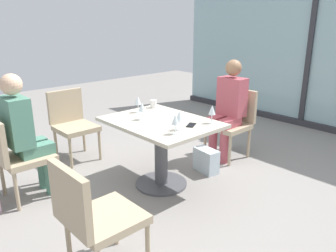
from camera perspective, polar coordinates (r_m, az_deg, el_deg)
The scene contains 17 objects.
ground_plane at distance 3.74m, azimuth -1.15°, elevation -9.85°, with size 12.00×12.00×0.00m, color gray.
window_wall_backdrop at distance 5.95m, azimuth 22.98°, elevation 11.39°, with size 5.11×0.10×2.70m.
dining_table_main at distance 3.52m, azimuth -1.20°, elevation -2.17°, with size 1.15×0.86×0.73m.
chair_front_left at distance 3.56m, azimuth -24.46°, elevation -4.21°, with size 0.46×0.50×0.87m.
chair_near_window at distance 4.41m, azimuth 10.96°, elevation 1.16°, with size 0.46×0.51×0.87m.
chair_side_end at distance 4.43m, azimuth -15.99°, elevation 0.87°, with size 0.50×0.46×0.87m.
chair_front_right at distance 2.36m, azimuth -12.62°, elevation -14.37°, with size 0.46×0.50×0.87m.
person_front_left at distance 3.53m, azimuth -23.22°, elevation -0.74°, with size 0.34×0.39×1.26m.
person_near_window at distance 4.27m, azimuth 10.23°, elevation 3.50°, with size 0.34×0.39×1.26m.
wine_glass_0 at distance 3.76m, azimuth -5.12°, elevation 4.29°, with size 0.07×0.07×0.18m.
wine_glass_1 at distance 3.48m, azimuth -4.43°, elevation 3.21°, with size 0.07×0.07×0.18m.
wine_glass_2 at distance 3.03m, azimuth 1.25°, elevation 1.05°, with size 0.07×0.07×0.18m.
wine_glass_3 at distance 3.14m, azimuth 1.94°, elevation 1.66°, with size 0.07×0.07×0.18m.
wine_glass_4 at distance 3.38m, azimuth 7.50°, elevation 2.66°, with size 0.07×0.07×0.18m.
coffee_cup at distance 3.97m, azimuth -2.48°, elevation 3.78°, with size 0.08×0.08×0.09m, color white.
cell_phone_on_table at distance 3.31m, azimuth 3.96°, elevation 0.16°, with size 0.07×0.14×0.01m, color black.
handbag_1 at distance 4.00m, azimuth 6.49°, elevation -5.82°, with size 0.30×0.16×0.28m, color silver.
Camera 1 is at (2.49, -2.19, 1.73)m, focal length 35.89 mm.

